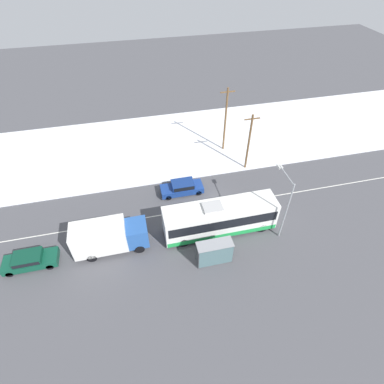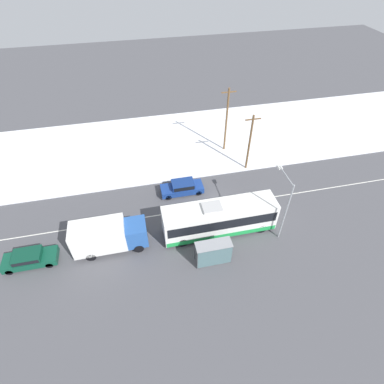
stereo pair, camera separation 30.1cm
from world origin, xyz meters
name	(u,v)px [view 1 (the left image)]	position (x,y,z in m)	size (l,w,h in m)	color
ground_plane	(216,206)	(0.00, 0.00, 0.00)	(120.00, 120.00, 0.00)	#4C4C51
snow_lot	(190,141)	(0.00, 12.86, 0.06)	(80.00, 15.71, 0.12)	white
lane_marking_center	(216,206)	(0.00, 0.00, 0.00)	(60.00, 0.12, 0.00)	silver
city_bus	(220,218)	(-0.69, -3.23, 1.71)	(10.87, 2.57, 3.51)	white
box_truck	(108,236)	(-11.17, -3.14, 1.78)	(6.67, 2.30, 3.25)	silver
sedan_car	(182,187)	(-3.15, 2.88, 0.82)	(4.70, 1.80, 1.50)	navy
parked_car_near_truck	(30,260)	(-18.18, -3.36, 0.76)	(4.62, 1.80, 1.37)	#0F4733
pedestrian_at_stop	(220,244)	(-1.35, -5.71, 0.97)	(0.57, 0.25, 1.58)	#23232D
bus_shelter	(215,252)	(-2.21, -6.86, 1.68)	(3.18, 1.20, 2.40)	gray
streetlamp	(285,199)	(4.77, -4.64, 4.37)	(0.36, 3.09, 6.74)	#9EA3A8
utility_pole_roadside	(249,142)	(5.31, 5.50, 3.81)	(1.80, 0.24, 7.26)	brown
utility_pole_snowlot	(225,120)	(3.84, 9.91, 4.44)	(1.80, 0.24, 8.50)	brown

